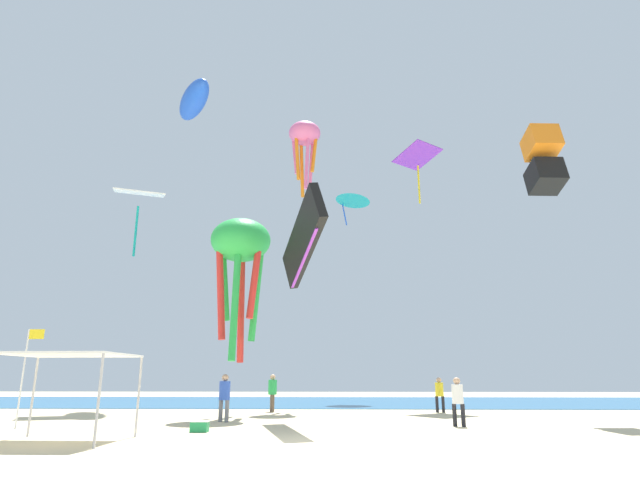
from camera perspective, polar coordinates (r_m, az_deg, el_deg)
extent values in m
cube|color=beige|center=(15.33, 0.29, -21.50)|extent=(110.00, 110.00, 0.10)
cube|color=#28608C|center=(40.73, 1.45, -17.31)|extent=(110.00, 19.69, 0.03)
cylinder|color=#B2B2B7|center=(14.96, -23.12, -15.84)|extent=(0.07, 0.07, 2.33)
cylinder|color=#B2B2B7|center=(18.89, -28.98, -14.77)|extent=(0.07, 0.07, 2.33)
cylinder|color=#B2B2B7|center=(17.48, -19.29, -15.89)|extent=(0.07, 0.07, 2.33)
cube|color=white|center=(16.91, -25.92, -11.24)|extent=(3.37, 2.80, 0.06)
cylinder|color=brown|center=(28.94, -5.20, -17.39)|extent=(0.17, 0.17, 0.87)
cylinder|color=brown|center=(28.60, -5.33, -17.42)|extent=(0.17, 0.17, 0.87)
cylinder|color=green|center=(28.75, -5.23, -15.79)|extent=(0.45, 0.45, 0.76)
sphere|color=tan|center=(28.74, -5.20, -14.75)|extent=(0.28, 0.28, 0.28)
cylinder|color=black|center=(28.89, 12.72, -17.18)|extent=(0.16, 0.16, 0.80)
cylinder|color=black|center=(28.86, 13.37, -17.15)|extent=(0.16, 0.16, 0.80)
cylinder|color=yellow|center=(28.85, 12.96, -15.68)|extent=(0.42, 0.42, 0.69)
sphere|color=tan|center=(28.84, 12.90, -14.74)|extent=(0.26, 0.26, 0.26)
cylinder|color=black|center=(20.75, 14.55, -18.09)|extent=(0.16, 0.16, 0.79)
cylinder|color=black|center=(20.68, 15.43, -18.05)|extent=(0.16, 0.16, 0.79)
cylinder|color=white|center=(20.68, 14.85, -16.03)|extent=(0.41, 0.41, 0.69)
sphere|color=tan|center=(20.68, 14.76, -14.72)|extent=(0.26, 0.26, 0.26)
cylinder|color=slate|center=(22.33, -10.18, -18.00)|extent=(0.17, 0.17, 0.85)
cylinder|color=slate|center=(22.55, -10.85, -17.93)|extent=(0.17, 0.17, 0.85)
cylinder|color=blue|center=(22.41, -10.42, -15.93)|extent=(0.44, 0.44, 0.74)
sphere|color=tan|center=(22.40, -10.35, -14.63)|extent=(0.28, 0.28, 0.28)
cylinder|color=silver|center=(21.86, -29.86, -12.99)|extent=(0.06, 0.06, 3.43)
cube|color=yellow|center=(21.76, -28.64, -9.05)|extent=(0.55, 0.02, 0.35)
cube|color=#1E8C4C|center=(18.49, -13.08, -19.36)|extent=(0.56, 0.36, 0.32)
cube|color=white|center=(18.47, -13.05, -18.82)|extent=(0.57, 0.37, 0.03)
ellipsoid|color=green|center=(26.04, -8.68, -0.03)|extent=(3.99, 3.99, 2.13)
cylinder|color=green|center=(26.13, -10.42, -5.15)|extent=(0.61, 0.48, 3.30)
cylinder|color=red|center=(25.18, -10.85, -5.90)|extent=(0.69, 0.55, 4.28)
cylinder|color=green|center=(24.53, -9.31, -6.89)|extent=(0.34, 0.85, 5.24)
cylinder|color=red|center=(25.00, -7.28, -4.84)|extent=(0.61, 0.48, 3.30)
cylinder|color=green|center=(25.80, -7.05, -6.26)|extent=(0.69, 0.55, 4.28)
cylinder|color=red|center=(26.29, -8.66, -7.45)|extent=(0.34, 0.85, 5.24)
cube|color=purple|center=(36.91, 10.64, 9.09)|extent=(3.56, 3.55, 0.82)
cylinder|color=yellow|center=(36.11, 10.80, 6.02)|extent=(0.17, 0.17, 2.72)
cone|color=teal|center=(43.41, 3.65, 4.60)|extent=(4.04, 4.03, 0.98)
cylinder|color=blue|center=(44.01, 2.66, 3.05)|extent=(0.55, 0.46, 2.21)
ellipsoid|color=blue|center=(42.66, -13.67, 14.66)|extent=(4.73, 6.31, 2.06)
cone|color=teal|center=(43.13, -13.60, 15.76)|extent=(1.29, 1.25, 0.78)
cube|color=black|center=(22.15, -1.89, 0.04)|extent=(2.31, 5.53, 3.51)
cube|color=purple|center=(21.97, -1.90, -1.89)|extent=(1.49, 4.26, 1.93)
cube|color=orange|center=(28.49, 23.14, 9.74)|extent=(1.56, 1.85, 1.65)
cube|color=black|center=(27.83, 23.51, 6.41)|extent=(1.56, 1.85, 1.65)
ellipsoid|color=pink|center=(37.18, -1.69, 11.61)|extent=(2.61, 2.61, 1.60)
cylinder|color=pink|center=(36.61, -2.75, 9.07)|extent=(0.49, 0.30, 2.48)
cylinder|color=orange|center=(35.85, -2.49, 8.96)|extent=(0.46, 0.49, 3.23)
cylinder|color=pink|center=(35.54, -1.44, 8.52)|extent=(0.37, 0.62, 3.96)
cylinder|color=orange|center=(36.28, -0.67, 9.28)|extent=(0.49, 0.30, 2.48)
cylinder|color=pink|center=(36.73, -0.96, 8.34)|extent=(0.46, 0.49, 3.23)
cylinder|color=orange|center=(36.75, -2.00, 7.71)|extent=(0.37, 0.62, 3.96)
cube|color=white|center=(33.85, -19.20, 4.91)|extent=(3.84, 3.80, 0.82)
cylinder|color=teal|center=(33.14, -19.56, 0.94)|extent=(0.18, 0.18, 3.13)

